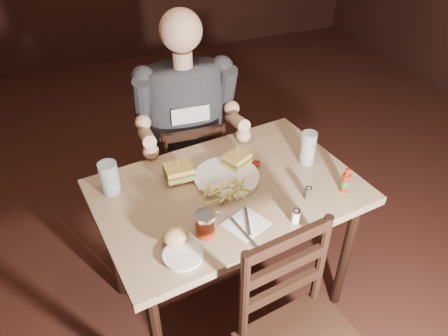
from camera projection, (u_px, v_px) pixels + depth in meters
name	position (u px, v px, depth m)	size (l,w,h in m)	color
room_shell	(219.00, 64.00, 1.49)	(7.00, 7.00, 7.00)	black
main_table	(228.00, 203.00, 2.00)	(1.23, 0.90, 0.77)	tan
chair_far	(189.00, 174.00, 2.60)	(0.38, 0.42, 0.83)	black
diner	(187.00, 105.00, 2.27)	(0.56, 0.44, 0.96)	#343339
dinner_plate	(227.00, 178.00, 1.99)	(0.29, 0.29, 0.02)	white
sandwich_left	(178.00, 168.00, 1.96)	(0.12, 0.10, 0.10)	#D2AD54
sandwich_right	(237.00, 156.00, 2.03)	(0.11, 0.09, 0.10)	#D2AD54
fries_pile	(225.00, 189.00, 1.89)	(0.24, 0.17, 0.04)	#D2BF55
ketchup_dollop	(256.00, 163.00, 2.06)	(0.04, 0.04, 0.01)	maroon
glass_left	(109.00, 178.00, 1.88)	(0.08, 0.08, 0.15)	silver
glass_right	(308.00, 148.00, 2.06)	(0.07, 0.07, 0.16)	silver
hot_sauce	(346.00, 180.00, 1.90)	(0.04, 0.04, 0.12)	maroon
salt_shaker	(296.00, 216.00, 1.76)	(0.04, 0.04, 0.07)	white
pepper_shaker	(308.00, 193.00, 1.88)	(0.03, 0.03, 0.06)	#38332D
syrup_dispenser	(205.00, 224.00, 1.69)	(0.08, 0.08, 0.11)	maroon
napkin	(246.00, 224.00, 1.77)	(0.15, 0.14, 0.00)	white
knife	(245.00, 234.00, 1.71)	(0.01, 0.22, 0.01)	silver
fork	(247.00, 221.00, 1.77)	(0.01, 0.17, 0.01)	silver
side_plate	(183.00, 256.00, 1.63)	(0.15, 0.15, 0.01)	white
bread_roll	(175.00, 236.00, 1.66)	(0.11, 0.09, 0.06)	tan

